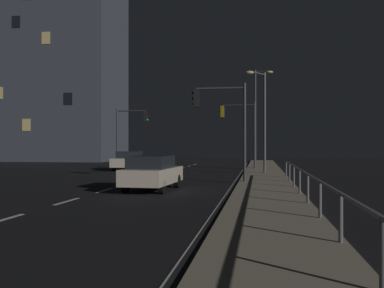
{
  "coord_description": "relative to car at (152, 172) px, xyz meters",
  "views": [
    {
      "loc": [
        6.92,
        -2.04,
        2.02
      ],
      "look_at": [
        1.88,
        30.65,
        2.16
      ],
      "focal_mm": 41.1,
      "sensor_mm": 36.0,
      "label": 1
    }
  ],
  "objects": [
    {
      "name": "street_lamp_across_street",
      "position": [
        4.96,
        11.45,
        3.58
      ],
      "size": [
        1.38,
        1.93,
        7.01
      ],
      "color": "#4C4C51",
      "rests_on": "sidewalk_right"
    },
    {
      "name": "lane_edge_line",
      "position": [
        3.46,
        5.18,
        -0.82
      ],
      "size": [
        0.14,
        53.0,
        0.01
      ],
      "color": "silver",
      "rests_on": "ground"
    },
    {
      "name": "barrier_fence",
      "position": [
        6.36,
        -6.04,
        0.06
      ],
      "size": [
        0.09,
        26.64,
        0.98
      ],
      "color": "#59595E",
      "rests_on": "sidewalk_right"
    },
    {
      "name": "ground_plane",
      "position": [
        -2.12,
        0.18,
        -0.82
      ],
      "size": [
        112.0,
        112.0,
        0.0
      ],
      "primitive_type": "plane",
      "color": "black",
      "rests_on": "ground"
    },
    {
      "name": "car_oncoming",
      "position": [
        -5.87,
        15.63,
        0.0
      ],
      "size": [
        1.91,
        4.43,
        1.57
      ],
      "color": "beige",
      "rests_on": "ground"
    },
    {
      "name": "sidewalk_right",
      "position": [
        5.11,
        0.18,
        -0.75
      ],
      "size": [
        2.8,
        77.0,
        0.14
      ],
      "primitive_type": "cube",
      "color": "gray",
      "rests_on": "ground"
    },
    {
      "name": "traffic_light_overhead_east",
      "position": [
        2.8,
        4.06,
        2.94
      ],
      "size": [
        2.92,
        0.34,
        5.22
      ],
      "color": "#38383D",
      "rests_on": "sidewalk_right"
    },
    {
      "name": "traffic_light_near_right",
      "position": [
        3.16,
        17.74,
        3.18
      ],
      "size": [
        3.06,
        0.46,
        5.56
      ],
      "color": "#38383D",
      "rests_on": "sidewalk_right"
    },
    {
      "name": "building_distant",
      "position": [
        -22.38,
        37.17,
        12.48
      ],
      "size": [
        16.34,
        11.29,
        26.61
      ],
      "color": "#3D424C",
      "rests_on": "ground"
    },
    {
      "name": "traffic_light_mid_left",
      "position": [
        -7.1,
        20.08,
        3.01
      ],
      "size": [
        3.05,
        0.35,
        5.51
      ],
      "color": "#38383D",
      "rests_on": "ground"
    },
    {
      "name": "car",
      "position": [
        0.0,
        0.0,
        0.0
      ],
      "size": [
        2.02,
        4.48,
        1.57
      ],
      "color": "beige",
      "rests_on": "ground"
    },
    {
      "name": "street_lamp_far_end",
      "position": [
        4.64,
        18.73,
        4.25
      ],
      "size": [
        1.59,
        0.53,
        8.4
      ],
      "color": "#38383D",
      "rests_on": "sidewalk_right"
    },
    {
      "name": "lane_markings_center",
      "position": [
        -2.12,
        3.68,
        -0.82
      ],
      "size": [
        0.14,
        50.0,
        0.01
      ],
      "color": "silver",
      "rests_on": "ground"
    }
  ]
}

